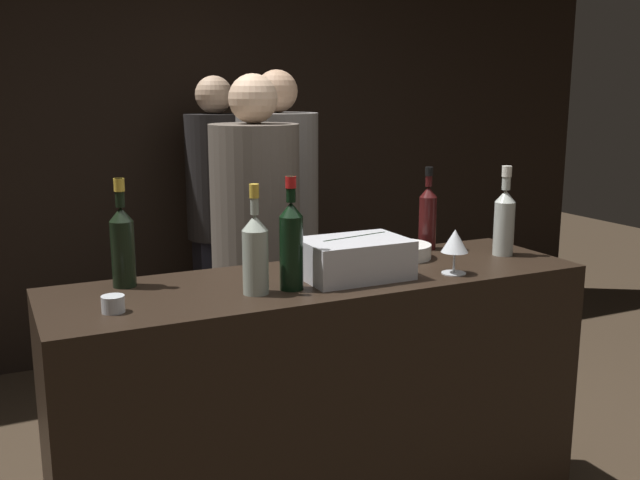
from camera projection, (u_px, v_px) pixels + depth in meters
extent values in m
cube|color=black|center=(162.00, 125.00, 4.26)|extent=(6.40, 0.06, 2.80)
cube|color=black|center=(323.00, 414.00, 2.48)|extent=(1.81, 0.54, 0.99)
cube|color=silver|center=(354.00, 258.00, 2.36)|extent=(0.35, 0.24, 0.13)
cylinder|color=#9EA899|center=(354.00, 252.00, 2.31)|extent=(0.28, 0.10, 0.06)
cylinder|color=black|center=(355.00, 246.00, 2.40)|extent=(0.27, 0.11, 0.07)
cylinder|color=silver|center=(402.00, 251.00, 2.64)|extent=(0.21, 0.21, 0.05)
cylinder|color=gray|center=(402.00, 245.00, 2.64)|extent=(0.18, 0.18, 0.01)
cylinder|color=silver|center=(454.00, 273.00, 2.42)|extent=(0.08, 0.08, 0.00)
cylinder|color=silver|center=(454.00, 262.00, 2.41)|extent=(0.01, 0.01, 0.07)
cone|color=silver|center=(455.00, 241.00, 2.39)|extent=(0.09, 0.09, 0.08)
cylinder|color=silver|center=(113.00, 304.00, 1.99)|extent=(0.07, 0.07, 0.05)
sphere|color=#EFB256|center=(113.00, 303.00, 1.99)|extent=(0.03, 0.03, 0.03)
cylinder|color=black|center=(291.00, 253.00, 2.21)|extent=(0.07, 0.07, 0.23)
cone|color=black|center=(291.00, 209.00, 2.18)|extent=(0.07, 0.07, 0.04)
cylinder|color=black|center=(291.00, 189.00, 2.16)|extent=(0.03, 0.03, 0.08)
cylinder|color=red|center=(291.00, 182.00, 2.16)|extent=(0.03, 0.03, 0.04)
cylinder|color=black|center=(123.00, 254.00, 2.24)|extent=(0.07, 0.07, 0.21)
cone|color=black|center=(121.00, 214.00, 2.21)|extent=(0.07, 0.07, 0.04)
cylinder|color=black|center=(120.00, 193.00, 2.20)|extent=(0.03, 0.03, 0.09)
cylinder|color=gold|center=(119.00, 185.00, 2.20)|extent=(0.03, 0.03, 0.04)
cylinder|color=#B2B7AD|center=(504.00, 229.00, 2.67)|extent=(0.08, 0.08, 0.20)
cone|color=#B2B7AD|center=(506.00, 196.00, 2.65)|extent=(0.08, 0.08, 0.05)
cylinder|color=#B2B7AD|center=(507.00, 178.00, 2.63)|extent=(0.03, 0.03, 0.09)
cylinder|color=silver|center=(507.00, 171.00, 2.63)|extent=(0.04, 0.04, 0.04)
cylinder|color=#380F0F|center=(428.00, 223.00, 2.78)|extent=(0.07, 0.07, 0.21)
cone|color=#380F0F|center=(429.00, 192.00, 2.75)|extent=(0.07, 0.07, 0.04)
cylinder|color=#380F0F|center=(429.00, 177.00, 2.74)|extent=(0.03, 0.03, 0.08)
cylinder|color=black|center=(429.00, 171.00, 2.73)|extent=(0.03, 0.03, 0.03)
cylinder|color=#9EA899|center=(256.00, 262.00, 2.16)|extent=(0.08, 0.08, 0.20)
cone|color=#9EA899|center=(255.00, 223.00, 2.14)|extent=(0.08, 0.08, 0.05)
cylinder|color=#9EA899|center=(254.00, 199.00, 2.12)|extent=(0.03, 0.03, 0.09)
cylinder|color=gold|center=(254.00, 191.00, 2.12)|extent=(0.03, 0.03, 0.04)
cube|color=black|center=(220.00, 301.00, 4.21)|extent=(0.26, 0.19, 0.77)
cylinder|color=black|center=(216.00, 177.00, 4.06)|extent=(0.35, 0.35, 0.71)
sphere|color=beige|center=(214.00, 95.00, 3.96)|extent=(0.21, 0.21, 0.21)
cube|color=black|center=(279.00, 325.00, 3.76)|extent=(0.31, 0.23, 0.78)
cylinder|color=slate|center=(278.00, 185.00, 3.60)|extent=(0.41, 0.41, 0.72)
sphere|color=tan|center=(277.00, 91.00, 3.51)|extent=(0.21, 0.21, 0.21)
cube|color=black|center=(258.00, 364.00, 3.25)|extent=(0.29, 0.21, 0.76)
cylinder|color=#60564C|center=(255.00, 206.00, 3.10)|extent=(0.39, 0.39, 0.70)
sphere|color=beige|center=(253.00, 99.00, 3.00)|extent=(0.21, 0.21, 0.21)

